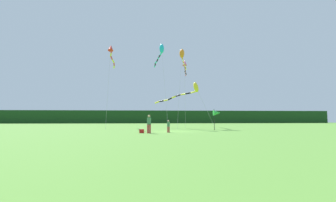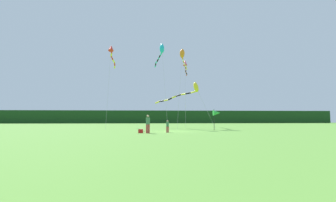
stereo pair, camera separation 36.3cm
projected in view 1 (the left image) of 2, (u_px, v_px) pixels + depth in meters
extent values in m
plane|color=#5B9338|center=(172.00, 131.00, 24.83)|extent=(120.00, 120.00, 0.00)
cube|color=#193D19|center=(158.00, 117.00, 69.70)|extent=(108.00, 3.28, 3.81)
cylinder|color=#B23338|center=(148.00, 129.00, 21.71)|extent=(0.17, 0.17, 0.84)
cylinder|color=#B23338|center=(150.00, 129.00, 21.72)|extent=(0.17, 0.17, 0.84)
cylinder|color=#3F724C|center=(149.00, 121.00, 21.77)|extent=(0.38, 0.38, 0.66)
sphere|color=tan|center=(149.00, 116.00, 21.81)|extent=(0.24, 0.24, 0.24)
cylinder|color=#B23338|center=(168.00, 130.00, 22.89)|extent=(0.12, 0.12, 0.60)
cylinder|color=#B23338|center=(169.00, 130.00, 22.90)|extent=(0.12, 0.12, 0.60)
cylinder|color=#3F724C|center=(168.00, 124.00, 22.93)|extent=(0.27, 0.27, 0.47)
sphere|color=tan|center=(168.00, 121.00, 22.96)|extent=(0.17, 0.17, 0.17)
cube|color=red|center=(142.00, 131.00, 22.17)|extent=(0.45, 0.43, 0.36)
cylinder|color=black|center=(214.00, 120.00, 27.86)|extent=(0.06, 0.06, 2.55)
cone|color=green|center=(217.00, 113.00, 27.95)|extent=(0.90, 0.70, 0.70)
cylinder|color=#B2B2B2|center=(165.00, 85.00, 31.61)|extent=(0.60, 4.89, 12.00)
ellipsoid|color=#1EB7CC|center=(162.00, 48.00, 34.47)|extent=(0.83, 1.29, 1.69)
cylinder|color=#1EB7CC|center=(161.00, 54.00, 34.73)|extent=(0.40, 0.75, 0.39)
cylinder|color=black|center=(160.00, 56.00, 35.34)|extent=(0.37, 0.75, 0.37)
cylinder|color=#1EB7CC|center=(159.00, 58.00, 35.97)|extent=(0.31, 0.72, 0.30)
cylinder|color=black|center=(157.00, 60.00, 36.59)|extent=(0.39, 0.76, 0.42)
cylinder|color=#1EB7CC|center=(156.00, 62.00, 37.20)|extent=(0.42, 0.73, 0.32)
cylinder|color=black|center=(155.00, 64.00, 37.82)|extent=(0.23, 0.74, 0.42)
cylinder|color=#1EB7CC|center=(155.00, 66.00, 38.47)|extent=(0.30, 0.73, 0.34)
cylinder|color=#B2B2B2|center=(206.00, 108.00, 30.45)|extent=(2.27, 1.53, 5.72)
ellipsoid|color=yellow|center=(196.00, 87.00, 31.33)|extent=(1.24, 1.19, 1.55)
cylinder|color=yellow|center=(193.00, 92.00, 31.46)|extent=(0.80, 0.61, 0.37)
cylinder|color=black|center=(188.00, 93.00, 31.79)|extent=(0.79, 0.57, 0.29)
cylinder|color=yellow|center=(183.00, 94.00, 32.17)|extent=(0.74, 0.66, 0.28)
cylinder|color=black|center=(178.00, 95.00, 32.55)|extent=(0.81, 0.59, 0.38)
cylinder|color=yellow|center=(174.00, 97.00, 32.97)|extent=(0.70, 0.74, 0.39)
cylinder|color=black|center=(170.00, 99.00, 33.47)|extent=(0.71, 0.75, 0.43)
cylinder|color=yellow|center=(166.00, 100.00, 33.94)|extent=(0.75, 0.66, 0.31)
cylinder|color=black|center=(162.00, 101.00, 34.31)|extent=(0.79, 0.57, 0.28)
cylinder|color=yellow|center=(157.00, 102.00, 34.67)|extent=(0.78, 0.65, 0.41)
cylinder|color=#B2B2B2|center=(180.00, 89.00, 32.90)|extent=(1.25, 3.65, 11.44)
ellipsoid|color=orange|center=(182.00, 53.00, 35.18)|extent=(1.06, 1.30, 1.60)
cylinder|color=orange|center=(182.00, 58.00, 35.39)|extent=(0.37, 0.61, 0.34)
cylinder|color=white|center=(183.00, 60.00, 35.89)|extent=(0.34, 0.62, 0.36)
cylinder|color=orange|center=(183.00, 62.00, 36.38)|extent=(0.41, 0.62, 0.36)
cylinder|color=white|center=(184.00, 63.00, 36.88)|extent=(0.33, 0.59, 0.30)
cylinder|color=orange|center=(184.00, 65.00, 37.37)|extent=(0.42, 0.59, 0.29)
cylinder|color=white|center=(185.00, 66.00, 37.86)|extent=(0.39, 0.60, 0.30)
cylinder|color=orange|center=(186.00, 67.00, 38.36)|extent=(0.30, 0.61, 0.34)
cylinder|color=white|center=(186.00, 69.00, 38.85)|extent=(0.41, 0.59, 0.30)
cylinder|color=#B2B2B2|center=(185.00, 93.00, 36.12)|extent=(0.60, 4.19, 10.89)
cone|color=#E5598C|center=(185.00, 63.00, 38.63)|extent=(0.87, 1.17, 1.30)
cylinder|color=#E5598C|center=(185.00, 66.00, 38.88)|extent=(0.33, 0.66, 0.34)
cylinder|color=black|center=(185.00, 68.00, 39.44)|extent=(0.40, 0.68, 0.38)
cylinder|color=#E5598C|center=(185.00, 69.00, 40.01)|extent=(0.28, 0.66, 0.34)
cylinder|color=black|center=(185.00, 71.00, 40.59)|extent=(0.23, 0.65, 0.34)
cylinder|color=#E5598C|center=(185.00, 72.00, 41.16)|extent=(0.38, 0.64, 0.26)
cylinder|color=black|center=(186.00, 73.00, 41.71)|extent=(0.42, 0.67, 0.37)
cylinder|color=#E5598C|center=(186.00, 75.00, 42.27)|extent=(0.21, 0.64, 0.35)
cylinder|color=#B2B2B2|center=(108.00, 85.00, 31.54)|extent=(0.23, 3.97, 11.95)
cone|color=red|center=(111.00, 48.00, 33.95)|extent=(0.83, 1.08, 1.15)
cylinder|color=red|center=(111.00, 51.00, 34.39)|extent=(0.27, 0.99, 0.30)
cylinder|color=yellow|center=(111.00, 54.00, 35.30)|extent=(0.46, 1.02, 0.41)
cylinder|color=red|center=(111.00, 58.00, 36.20)|extent=(0.29, 1.03, 0.51)
cylinder|color=yellow|center=(113.00, 61.00, 37.13)|extent=(0.35, 1.03, 0.47)
cylinder|color=red|center=(114.00, 64.00, 38.05)|extent=(0.29, 1.02, 0.46)
cylinder|color=yellow|center=(114.00, 67.00, 38.96)|extent=(0.39, 1.02, 0.43)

